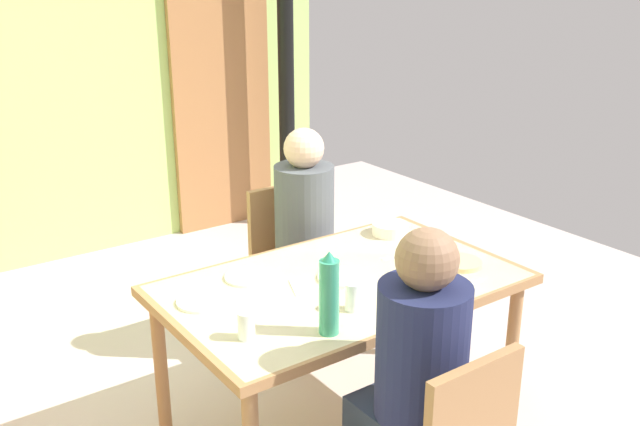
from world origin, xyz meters
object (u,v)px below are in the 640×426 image
chair_far_diner (292,258)px  serving_bowl_center (390,229)px  person_far_diner (306,214)px  dining_table (341,296)px  water_bottle_green_near (329,295)px  person_near_diner (419,354)px

chair_far_diner → serving_bowl_center: chair_far_diner is taller
person_far_diner → serving_bowl_center: bearing=121.1°
dining_table → chair_far_diner: bearing=70.8°
person_far_diner → serving_bowl_center: (0.23, -0.38, -0.01)m
person_far_diner → water_bottle_green_near: 1.14m
dining_table → serving_bowl_center: (0.51, 0.28, 0.10)m
dining_table → serving_bowl_center: 0.59m
water_bottle_green_near → serving_bowl_center: (0.80, 0.61, -0.12)m
dining_table → person_near_diner: size_ratio=1.89×
dining_table → water_bottle_green_near: water_bottle_green_near is taller
person_far_diner → serving_bowl_center: person_far_diner is taller
chair_far_diner → water_bottle_green_near: water_bottle_green_near is taller
water_bottle_green_near → person_near_diner: bearing=-71.9°
person_far_diner → serving_bowl_center: 0.44m
dining_table → person_far_diner: bearing=67.2°
chair_far_diner → person_near_diner: bearing=72.3°
person_far_diner → dining_table: bearing=67.2°
chair_far_diner → water_bottle_green_near: (-0.58, -1.12, 0.39)m
chair_far_diner → serving_bowl_center: (0.23, -0.51, 0.27)m
chair_far_diner → person_far_diner: size_ratio=1.13×
person_far_diner → serving_bowl_center: size_ratio=4.53×
person_far_diner → water_bottle_green_near: (-0.58, -0.98, 0.11)m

